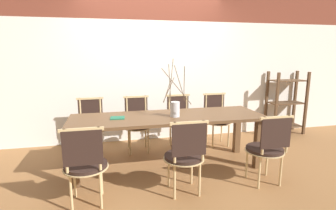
% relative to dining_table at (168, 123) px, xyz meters
% --- Properties ---
extents(ground_plane, '(16.00, 16.00, 0.00)m').
position_rel_dining_table_xyz_m(ground_plane, '(0.00, 0.00, -0.64)').
color(ground_plane, olive).
extents(wall_rear, '(12.00, 0.06, 3.20)m').
position_rel_dining_table_xyz_m(wall_rear, '(0.00, 1.29, 0.96)').
color(wall_rear, white).
rests_on(wall_rear, ground_plane).
extents(dining_table, '(2.60, 0.82, 0.73)m').
position_rel_dining_table_xyz_m(dining_table, '(0.00, 0.00, 0.00)').
color(dining_table, brown).
rests_on(dining_table, ground_plane).
extents(chair_near_leftend, '(0.46, 0.46, 0.88)m').
position_rel_dining_table_xyz_m(chair_near_leftend, '(-1.03, -0.74, -0.16)').
color(chair_near_leftend, black).
rests_on(chair_near_leftend, ground_plane).
extents(chair_near_left, '(0.46, 0.46, 0.88)m').
position_rel_dining_table_xyz_m(chair_near_left, '(0.02, -0.74, -0.16)').
color(chair_near_left, black).
rests_on(chair_near_left, ground_plane).
extents(chair_near_center, '(0.46, 0.46, 0.88)m').
position_rel_dining_table_xyz_m(chair_near_center, '(1.04, -0.74, -0.16)').
color(chair_near_center, black).
rests_on(chair_near_center, ground_plane).
extents(chair_far_leftend, '(0.46, 0.46, 0.88)m').
position_rel_dining_table_xyz_m(chair_far_leftend, '(-1.06, 0.74, -0.16)').
color(chair_far_leftend, black).
rests_on(chair_far_leftend, ground_plane).
extents(chair_far_left, '(0.46, 0.46, 0.88)m').
position_rel_dining_table_xyz_m(chair_far_left, '(-0.34, 0.74, -0.16)').
color(chair_far_left, black).
rests_on(chair_far_left, ground_plane).
extents(chair_far_center, '(0.46, 0.46, 0.88)m').
position_rel_dining_table_xyz_m(chair_far_center, '(0.37, 0.74, -0.16)').
color(chair_far_center, black).
rests_on(chair_far_center, ground_plane).
extents(chair_far_right, '(0.46, 0.46, 0.88)m').
position_rel_dining_table_xyz_m(chair_far_right, '(1.03, 0.74, -0.16)').
color(chair_far_right, black).
rests_on(chair_far_right, ground_plane).
extents(vase_centerpiece, '(0.37, 0.38, 0.76)m').
position_rel_dining_table_xyz_m(vase_centerpiece, '(0.08, -0.06, 0.22)').
color(vase_centerpiece, silver).
rests_on(vase_centerpiece, dining_table).
extents(book_stack, '(0.19, 0.17, 0.01)m').
position_rel_dining_table_xyz_m(book_stack, '(-0.67, 0.01, 0.10)').
color(book_stack, '#1E6B4C').
rests_on(book_stack, dining_table).
extents(shelving_rack, '(0.69, 0.37, 1.22)m').
position_rel_dining_table_xyz_m(shelving_rack, '(2.61, 1.04, -0.03)').
color(shelving_rack, '#513823').
rests_on(shelving_rack, ground_plane).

